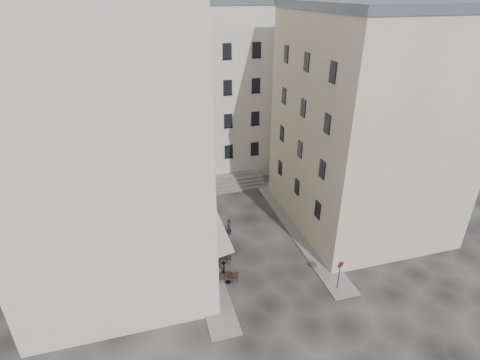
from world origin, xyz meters
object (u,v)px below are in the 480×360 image
object	(u,v)px
bistro_table_b	(224,259)
pedestrian	(229,227)
no_parking_sign	(340,270)
bistro_table_a	(228,277)

from	to	relation	value
bistro_table_b	pedestrian	xyz separation A→B (m)	(1.35, 3.51, 0.45)
no_parking_sign	bistro_table_b	distance (m)	8.89
no_parking_sign	pedestrian	distance (m)	10.40
no_parking_sign	pedestrian	bearing A→B (deg)	110.14
no_parking_sign	bistro_table_b	world-z (taller)	no_parking_sign
bistro_table_a	pedestrian	xyz separation A→B (m)	(1.54, 5.70, 0.37)
bistro_table_a	bistro_table_b	distance (m)	2.20
bistro_table_b	pedestrian	distance (m)	3.79
bistro_table_a	pedestrian	size ratio (longest dim) A/B	0.80
bistro_table_a	no_parking_sign	bearing A→B (deg)	-21.19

